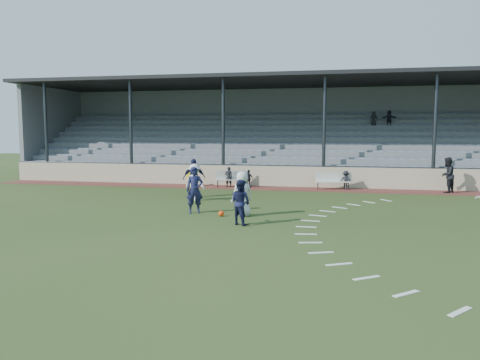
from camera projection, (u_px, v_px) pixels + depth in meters
name	position (u px, v px, depth m)	size (l,w,h in m)	color
ground	(225.00, 224.00, 16.56)	(90.00, 90.00, 0.00)	#2B3D19
cinder_track	(269.00, 188.00, 26.77)	(34.00, 2.00, 0.02)	#582823
retaining_wall	(272.00, 176.00, 27.73)	(34.00, 0.18, 1.20)	#B7A98C
bench_left	(233.00, 177.00, 27.31)	(2.00, 1.19, 0.95)	beige
bench_right	(333.00, 179.00, 26.10)	(2.04, 0.84, 0.95)	beige
trash_bin	(191.00, 179.00, 27.72)	(0.50, 0.50, 0.80)	gold
football	(221.00, 213.00, 17.96)	(0.22, 0.22, 0.22)	#E3400D
player_white_lead	(242.00, 194.00, 17.92)	(0.85, 0.55, 1.74)	silver
player_navy_lead	(195.00, 190.00, 18.61)	(0.68, 0.44, 1.85)	#141737
player_navy_mid	(240.00, 202.00, 16.31)	(0.77, 0.60, 1.59)	#141737
player_white_wing	(195.00, 182.00, 22.01)	(1.12, 0.64, 1.74)	silver
player_navy_wing	(194.00, 178.00, 23.17)	(1.11, 0.46, 1.90)	#141737
official	(447.00, 175.00, 24.65)	(0.91, 0.71, 1.87)	black
sub_left_near	(229.00, 177.00, 27.16)	(0.43, 0.28, 1.19)	black
sub_left_far	(249.00, 179.00, 26.91)	(0.61, 0.25, 1.04)	black
sub_right	(346.00, 180.00, 26.04)	(0.68, 0.39, 1.05)	black
grandstand	(282.00, 147.00, 32.15)	(34.60, 9.00, 6.61)	slate
penalty_arc	(344.00, 228.00, 15.70)	(3.89, 14.63, 0.01)	silver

